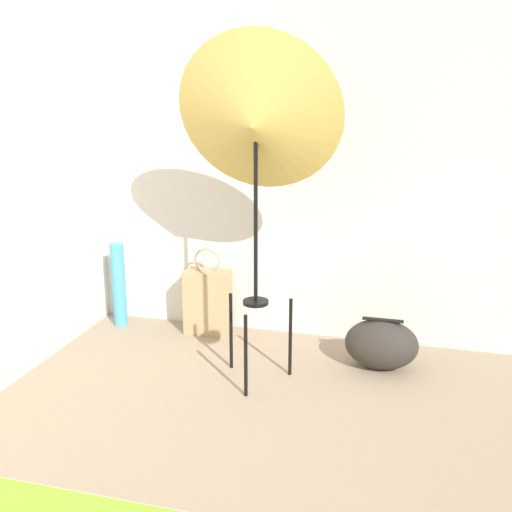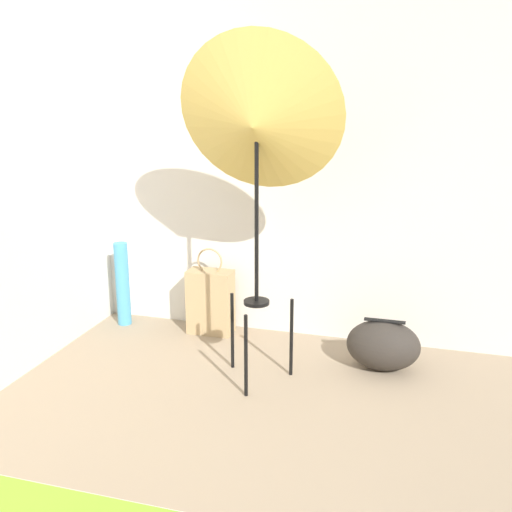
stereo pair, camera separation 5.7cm
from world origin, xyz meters
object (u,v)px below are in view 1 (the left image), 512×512
(photo_umbrella, at_px, (256,122))
(duffel_bag, at_px, (381,344))
(paper_roll, at_px, (119,285))
(tote_bag, at_px, (208,301))

(photo_umbrella, height_order, duffel_bag, photo_umbrella)
(duffel_bag, height_order, paper_roll, paper_roll)
(tote_bag, distance_m, duffel_bag, 1.18)
(tote_bag, xyz_separation_m, duffel_bag, (1.16, -0.24, -0.07))
(tote_bag, relative_size, paper_roll, 1.01)
(photo_umbrella, xyz_separation_m, paper_roll, (-1.12, 0.54, -1.13))
(duffel_bag, bearing_deg, photo_umbrella, -154.09)
(duffel_bag, distance_m, paper_roll, 1.81)
(paper_roll, bearing_deg, tote_bag, 2.26)
(photo_umbrella, distance_m, duffel_bag, 1.48)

